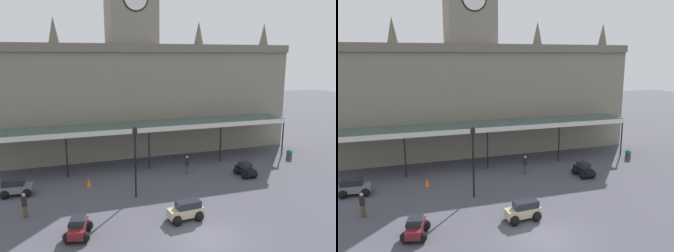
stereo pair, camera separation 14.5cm
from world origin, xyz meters
The scene contains 12 objects.
ground_plane centered at (0.00, 0.00, 0.00)m, with size 140.00×140.00×0.00m, color #464651.
station_building centered at (0.00, 19.78, 6.47)m, with size 34.22×6.67×19.35m.
entrance_canopy centered at (0.00, 14.23, 3.87)m, with size 29.28×3.26×4.02m.
car_maroon_sedan centered at (-7.08, 2.57, 0.50)m, with size 1.81×2.20×1.19m.
car_beige_estate centered at (-0.41, 2.53, 0.56)m, with size 2.32×1.66×1.27m.
car_grey_estate centered at (-11.12, 10.11, 0.56)m, with size 2.31×1.64×1.27m.
car_black_sedan centered at (7.48, 8.50, 0.50)m, with size 1.60×2.10×1.19m.
pedestrian_crossing_forecourt centered at (2.83, 10.60, 0.91)m, with size 0.34×0.37×1.67m.
pedestrian_beside_cars centered at (-10.21, 6.10, 0.91)m, with size 0.37×0.34×1.67m.
victorian_lamppost centered at (-2.64, 6.99, 3.32)m, with size 0.30×0.30×5.40m.
traffic_cone centered at (-5.75, 10.27, 0.37)m, with size 0.40×0.40×0.73m, color orange.
planter_forecourt_centre centered at (14.39, 11.49, 0.49)m, with size 0.60×0.60×0.96m.
Camera 1 is at (-7.77, -16.12, 10.30)m, focal length 36.17 mm.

